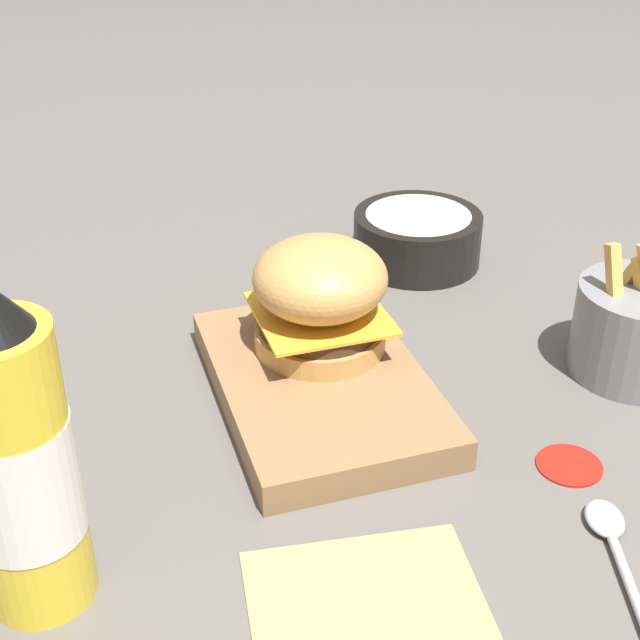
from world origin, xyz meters
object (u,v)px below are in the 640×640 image
object	(u,v)px
fries_basket	(639,328)
side_bowl	(417,237)
burger	(320,295)
ketchup_bottle	(18,465)
serving_board	(320,385)
spoon	(615,546)

from	to	relation	value
fries_basket	side_bowl	xyz separation A→B (m)	(-0.26, -0.10, -0.01)
burger	ketchup_bottle	xyz separation A→B (m)	(0.19, -0.25, 0.03)
ketchup_bottle	fries_basket	world-z (taller)	ketchup_bottle
serving_board	side_bowl	world-z (taller)	side_bowl
side_bowl	fries_basket	bearing A→B (deg)	20.74
ketchup_bottle	spoon	xyz separation A→B (m)	(0.08, 0.37, -0.10)
serving_board	spoon	bearing A→B (deg)	30.12
spoon	fries_basket	bearing A→B (deg)	-18.77
side_bowl	spoon	size ratio (longest dim) A/B	0.90
burger	spoon	world-z (taller)	burger
ketchup_bottle	fries_basket	size ratio (longest dim) A/B	1.60
serving_board	spoon	xyz separation A→B (m)	(0.23, 0.14, -0.01)
fries_basket	side_bowl	distance (m)	0.28
burger	spoon	size ratio (longest dim) A/B	0.74
burger	spoon	xyz separation A→B (m)	(0.27, 0.12, -0.07)
burger	fries_basket	xyz separation A→B (m)	(0.08, 0.27, -0.04)
serving_board	burger	xyz separation A→B (m)	(-0.04, 0.01, 0.06)
serving_board	side_bowl	xyz separation A→B (m)	(-0.22, 0.18, 0.02)
burger	ketchup_bottle	size ratio (longest dim) A/B	0.50
serving_board	fries_basket	bearing A→B (deg)	81.06
serving_board	ketchup_bottle	xyz separation A→B (m)	(0.15, -0.24, 0.09)
side_bowl	spoon	distance (m)	0.45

